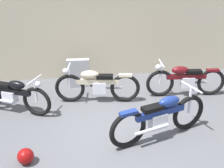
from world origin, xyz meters
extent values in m
plane|color=#56565B|center=(0.00, 0.00, 0.00)|extent=(40.00, 40.00, 0.00)
cube|color=beige|center=(0.00, 3.40, 1.46)|extent=(18.00, 0.30, 2.92)
cube|color=#9E9EA3|center=(-0.78, 2.55, 0.40)|extent=(0.64, 0.22, 0.81)
sphere|color=maroon|center=(-1.83, -0.64, 0.15)|extent=(0.29, 0.29, 0.29)
torus|color=black|center=(-1.02, 1.63, 0.38)|extent=(0.76, 0.20, 0.75)
torus|color=black|center=(0.35, 1.44, 0.38)|extent=(0.76, 0.20, 0.75)
cube|color=silver|center=(-0.28, 1.53, 0.40)|extent=(0.36, 0.25, 0.29)
cube|color=beige|center=(-0.33, 1.54, 0.56)|extent=(1.06, 0.25, 0.12)
ellipsoid|color=beige|center=(-0.52, 1.56, 0.75)|extent=(0.48, 0.27, 0.21)
cube|color=black|center=(-0.15, 1.51, 0.70)|extent=(0.43, 0.24, 0.08)
cube|color=beige|center=(0.35, 1.44, 0.73)|extent=(0.34, 0.17, 0.06)
cylinder|color=silver|center=(-1.02, 1.63, 0.66)|extent=(0.06, 0.06, 0.57)
cylinder|color=silver|center=(-1.02, 1.63, 0.94)|extent=(0.12, 0.60, 0.04)
sphere|color=silver|center=(-1.10, 1.64, 0.84)|extent=(0.14, 0.14, 0.14)
cylinder|color=silver|center=(-0.06, 1.62, 0.32)|extent=(0.72, 0.16, 0.06)
torus|color=black|center=(-1.78, 1.04, 0.36)|extent=(0.69, 0.39, 0.72)
cube|color=silver|center=(-2.42, 1.35, 0.38)|extent=(0.37, 0.32, 0.28)
cube|color=black|center=(-2.38, 1.33, 0.54)|extent=(0.96, 0.53, 0.12)
ellipsoid|color=black|center=(-2.22, 1.25, 0.72)|extent=(0.48, 0.37, 0.20)
cube|color=black|center=(-2.54, 1.40, 0.67)|extent=(0.44, 0.33, 0.08)
cylinder|color=silver|center=(-1.78, 1.04, 0.64)|extent=(0.06, 0.06, 0.55)
cylinder|color=silver|center=(-1.78, 1.04, 0.91)|extent=(0.28, 0.53, 0.04)
sphere|color=silver|center=(-1.70, 1.00, 0.81)|extent=(0.14, 0.14, 0.14)
cylinder|color=silver|center=(-2.66, 1.33, 0.31)|extent=(0.65, 0.35, 0.06)
torus|color=black|center=(1.45, 0.03, 0.39)|extent=(0.78, 0.34, 0.79)
torus|color=black|center=(0.06, -0.43, 0.39)|extent=(0.78, 0.34, 0.79)
cube|color=silver|center=(0.70, -0.22, 0.42)|extent=(0.39, 0.31, 0.30)
cube|color=navy|center=(0.76, -0.20, 0.59)|extent=(1.09, 0.45, 0.13)
ellipsoid|color=navy|center=(0.94, -0.14, 0.78)|extent=(0.52, 0.35, 0.22)
cube|color=black|center=(0.57, -0.26, 0.73)|extent=(0.47, 0.32, 0.09)
cube|color=navy|center=(0.06, -0.43, 0.76)|extent=(0.37, 0.23, 0.06)
cylinder|color=silver|center=(1.45, 0.03, 0.69)|extent=(0.06, 0.06, 0.59)
cylinder|color=silver|center=(1.45, 0.03, 0.99)|extent=(0.23, 0.61, 0.04)
sphere|color=silver|center=(1.53, 0.05, 0.88)|extent=(0.15, 0.15, 0.15)
cylinder|color=silver|center=(0.54, -0.41, 0.34)|extent=(0.74, 0.30, 0.06)
torus|color=black|center=(1.32, 1.61, 0.37)|extent=(0.74, 0.16, 0.74)
torus|color=black|center=(2.68, 1.49, 0.37)|extent=(0.74, 0.16, 0.74)
cube|color=silver|center=(2.05, 1.55, 0.39)|extent=(0.34, 0.23, 0.28)
cube|color=#590F14|center=(2.00, 1.55, 0.55)|extent=(1.04, 0.19, 0.12)
ellipsoid|color=#590F14|center=(1.82, 1.57, 0.73)|extent=(0.46, 0.24, 0.20)
cube|color=black|center=(2.18, 1.54, 0.68)|extent=(0.42, 0.22, 0.08)
cube|color=#590F14|center=(2.68, 1.49, 0.71)|extent=(0.33, 0.15, 0.06)
cylinder|color=silver|center=(1.32, 1.61, 0.65)|extent=(0.06, 0.06, 0.56)
cylinder|color=silver|center=(1.32, 1.61, 0.92)|extent=(0.09, 0.59, 0.04)
sphere|color=silver|center=(1.24, 1.62, 0.82)|extent=(0.14, 0.14, 0.14)
cylinder|color=silver|center=(2.26, 1.65, 0.32)|extent=(0.71, 0.12, 0.06)
camera|label=1|loc=(-0.87, -4.78, 3.37)|focal=44.61mm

